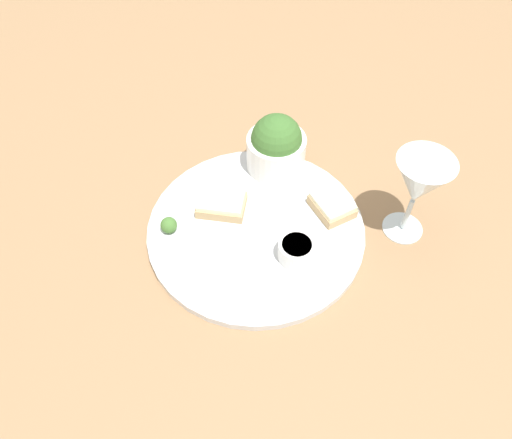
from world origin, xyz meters
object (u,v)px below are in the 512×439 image
object	(u,v)px
cheese_toast_near	(221,204)
cheese_toast_far	(332,205)
wine_glass	(419,184)
sauce_ramekin	(296,250)
salad_bowl	(276,146)

from	to	relation	value
cheese_toast_near	cheese_toast_far	distance (m)	0.19
cheese_toast_near	wine_glass	xyz separation A→B (m)	(-0.27, -0.15, 0.08)
sauce_ramekin	salad_bowl	bearing A→B (deg)	-47.78
sauce_ramekin	wine_glass	bearing A→B (deg)	-125.58
sauce_ramekin	cheese_toast_near	bearing A→B (deg)	-4.42
salad_bowl	wine_glass	distance (m)	0.25
salad_bowl	cheese_toast_far	bearing A→B (deg)	166.12
cheese_toast_near	wine_glass	world-z (taller)	wine_glass
sauce_ramekin	cheese_toast_near	world-z (taller)	sauce_ramekin
sauce_ramekin	cheese_toast_near	distance (m)	0.16
sauce_ramekin	wine_glass	xyz separation A→B (m)	(-0.11, -0.16, 0.08)
cheese_toast_far	wine_glass	world-z (taller)	wine_glass
salad_bowl	wine_glass	bearing A→B (deg)	-177.85
cheese_toast_near	wine_glass	size ratio (longest dim) A/B	0.61
cheese_toast_near	cheese_toast_far	xyz separation A→B (m)	(-0.15, -0.10, 0.00)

